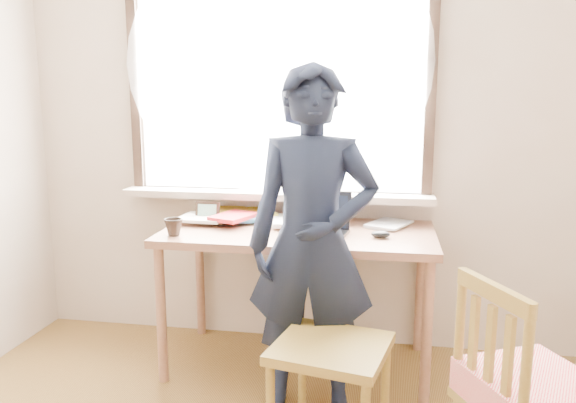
% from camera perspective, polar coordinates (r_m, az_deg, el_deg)
% --- Properties ---
extents(room_shell, '(3.52, 4.02, 2.61)m').
position_cam_1_polar(room_shell, '(1.60, -7.32, 15.20)').
color(room_shell, '#BFAC99').
rests_on(room_shell, ground).
extents(desk, '(1.47, 0.74, 0.79)m').
position_cam_1_polar(desk, '(3.09, 1.08, -4.38)').
color(desk, '#8C5F46').
rests_on(desk, ground).
extents(laptop, '(0.34, 0.29, 0.21)m').
position_cam_1_polar(laptop, '(3.01, 3.19, -2.21)').
color(laptop, black).
rests_on(laptop, desk).
extents(mug_white, '(0.16, 0.16, 0.09)m').
position_cam_1_polar(mug_white, '(3.24, 0.67, -1.37)').
color(mug_white, white).
rests_on(mug_white, desk).
extents(mug_dark, '(0.14, 0.14, 0.09)m').
position_cam_1_polar(mug_dark, '(3.00, -11.55, -2.57)').
color(mug_dark, black).
rests_on(mug_dark, desk).
extents(mouse, '(0.10, 0.07, 0.04)m').
position_cam_1_polar(mouse, '(2.94, 9.38, -3.32)').
color(mouse, black).
rests_on(mouse, desk).
extents(desk_clutter, '(0.76, 0.56, 0.05)m').
position_cam_1_polar(desk_clutter, '(3.32, -2.82, -1.43)').
color(desk_clutter, gold).
rests_on(desk_clutter, desk).
extents(book_a, '(0.31, 0.35, 0.03)m').
position_cam_1_polar(book_a, '(3.35, -5.27, -1.57)').
color(book_a, white).
rests_on(book_a, desk).
extents(book_b, '(0.29, 0.32, 0.02)m').
position_cam_1_polar(book_b, '(3.25, 8.67, -2.10)').
color(book_b, white).
rests_on(book_b, desk).
extents(picture_frame, '(0.14, 0.02, 0.11)m').
position_cam_1_polar(picture_frame, '(3.28, -8.17, -1.16)').
color(picture_frame, black).
rests_on(picture_frame, desk).
extents(work_chair, '(0.54, 0.53, 0.47)m').
position_cam_1_polar(work_chair, '(2.49, 4.38, -15.75)').
color(work_chair, olive).
rests_on(work_chair, ground).
extents(side_chair, '(0.54, 0.55, 0.90)m').
position_cam_1_polar(side_chair, '(2.26, 23.05, -17.61)').
color(side_chair, olive).
rests_on(side_chair, ground).
extents(person, '(0.62, 0.42, 1.66)m').
position_cam_1_polar(person, '(2.63, 2.48, -4.31)').
color(person, black).
rests_on(person, ground).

